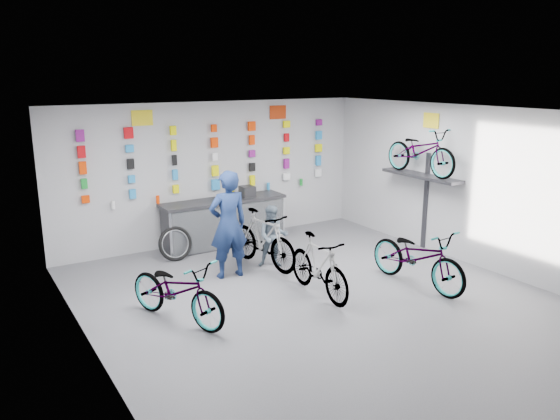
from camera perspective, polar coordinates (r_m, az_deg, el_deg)
floor at (r=8.89m, az=4.47°, el=-9.55°), size 8.00×8.00×0.00m
ceiling at (r=8.17m, az=4.87°, el=10.12°), size 8.00×8.00×0.00m
wall_back at (r=11.79m, az=-6.93°, el=3.91°), size 7.00×0.00×7.00m
wall_left at (r=7.00m, az=-19.19°, el=-3.81°), size 0.00×8.00×8.00m
wall_right at (r=10.81m, az=19.81°, el=2.26°), size 0.00×8.00×8.00m
counter at (r=11.61m, az=-5.82°, el=-1.35°), size 2.70×0.66×1.00m
merch_wall at (r=11.69m, az=-6.72°, el=5.34°), size 5.56×0.08×1.56m
wall_bracket at (r=11.46m, az=14.60°, el=3.08°), size 0.39×1.90×2.00m
sign_left at (r=11.08m, az=-14.21°, el=9.31°), size 0.42×0.02×0.30m
sign_right at (r=12.38m, az=-0.22°, el=10.18°), size 0.42×0.02×0.30m
sign_side at (r=11.42m, az=15.50°, el=9.00°), size 0.02×0.40×0.30m
bike_left at (r=8.18m, az=-10.69°, el=-8.23°), size 1.31×1.95×0.97m
bike_center at (r=8.95m, az=4.06°, el=-5.87°), size 0.55×1.71×1.02m
bike_right at (r=9.63m, az=14.20°, el=-4.74°), size 0.84×2.04×1.05m
bike_service at (r=10.26m, az=-1.76°, el=-3.04°), size 0.82×1.86×1.08m
bike_wall at (r=11.31m, az=14.50°, el=5.98°), size 0.63×1.80×0.95m
clerk at (r=9.67m, az=-5.43°, el=-1.52°), size 0.73×0.51×1.94m
customer at (r=10.24m, az=-0.72°, el=-2.76°), size 0.72×0.67×1.18m
spare_wheel at (r=10.85m, az=-10.89°, el=-3.48°), size 0.68×0.23×0.68m
register at (r=11.72m, az=-3.44°, el=1.98°), size 0.29×0.31×0.22m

